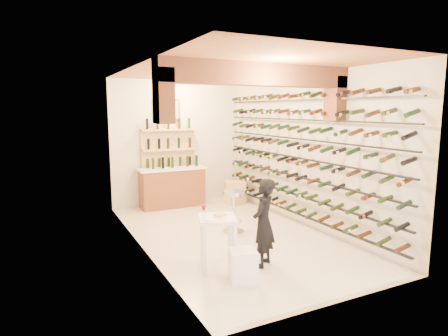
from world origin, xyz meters
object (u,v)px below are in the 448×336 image
at_px(crate_lower, 235,198).
at_px(tasting_table, 217,226).
at_px(wine_rack, 296,153).
at_px(person, 263,223).
at_px(back_counter, 172,186).
at_px(chrome_barstool, 234,208).
at_px(white_stool, 243,266).

bearing_deg(crate_lower, tasting_table, -121.76).
height_order(wine_rack, person, wine_rack).
distance_m(back_counter, chrome_barstool, 2.57).
height_order(white_stool, chrome_barstool, chrome_barstool).
bearing_deg(white_stool, wine_rack, 39.32).
distance_m(white_stool, person, 0.81).
bearing_deg(person, crate_lower, -150.45).
height_order(back_counter, crate_lower, back_counter).
relative_size(white_stool, person, 0.33).
height_order(back_counter, white_stool, back_counter).
height_order(back_counter, chrome_barstool, back_counter).
bearing_deg(back_counter, chrome_barstool, -80.50).
distance_m(chrome_barstool, crate_lower, 2.40).
distance_m(wine_rack, back_counter, 3.38).
relative_size(back_counter, tasting_table, 1.72).
bearing_deg(chrome_barstool, person, -101.87).
xyz_separation_m(wine_rack, white_stool, (-2.32, -1.90, -1.31)).
distance_m(tasting_table, chrome_barstool, 1.76).
bearing_deg(chrome_barstool, tasting_table, -126.07).
bearing_deg(chrome_barstool, wine_rack, -4.71).
relative_size(person, chrome_barstool, 1.64).
distance_m(back_counter, crate_lower, 1.67).
distance_m(tasting_table, person, 0.73).
bearing_deg(crate_lower, white_stool, -116.55).
bearing_deg(tasting_table, white_stool, -60.10).
distance_m(person, crate_lower, 4.07).
height_order(tasting_table, white_stool, tasting_table).
bearing_deg(wine_rack, chrome_barstool, 175.29).
distance_m(tasting_table, white_stool, 0.75).
height_order(tasting_table, crate_lower, tasting_table).
bearing_deg(crate_lower, person, -111.61).
xyz_separation_m(tasting_table, white_stool, (0.12, -0.60, -0.44)).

